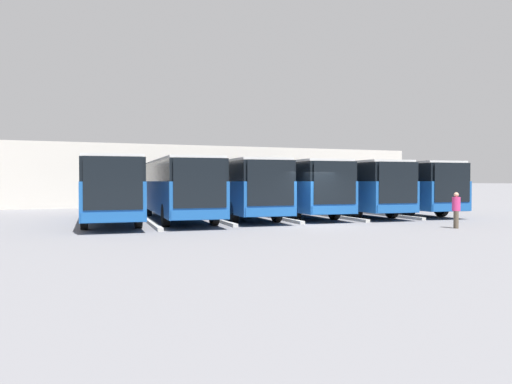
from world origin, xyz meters
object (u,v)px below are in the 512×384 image
object	(u,v)px
bus_5	(109,187)
pedestrian	(456,209)
bus_4	(177,187)
bus_3	(235,186)
bus_0	(389,186)
bus_1	(342,186)
bus_2	(289,186)

from	to	relation	value
bus_5	pedestrian	size ratio (longest dim) A/B	7.73
bus_4	bus_5	size ratio (longest dim) A/B	1.00
bus_3	pedestrian	xyz separation A→B (m)	(-6.78, 9.66, -0.92)
bus_0	bus_4	xyz separation A→B (m)	(13.89, 0.50, 0.00)
bus_0	bus_1	size ratio (longest dim) A/B	1.00
bus_2	bus_5	size ratio (longest dim) A/B	1.00
bus_1	pedestrian	bearing A→B (deg)	93.26
bus_3	bus_0	bearing A→B (deg)	-176.40
bus_1	bus_3	distance (m)	6.94
bus_2	bus_5	xyz separation A→B (m)	(10.42, 0.85, 0.00)
bus_0	bus_5	bearing A→B (deg)	5.93
bus_4	pedestrian	world-z (taller)	bus_4
bus_3	pedestrian	world-z (taller)	bus_3
pedestrian	bus_4	bearing A→B (deg)	81.23
bus_1	pedestrian	size ratio (longest dim) A/B	7.73
bus_0	pedestrian	bearing A→B (deg)	73.39
bus_4	bus_5	distance (m)	3.47
bus_2	bus_4	xyz separation A→B (m)	(6.94, 0.84, 0.00)
bus_1	pedestrian	world-z (taller)	bus_1
bus_1	bus_0	bearing A→B (deg)	-175.94
bus_2	bus_3	size ratio (longest dim) A/B	1.00
bus_0	pedestrian	size ratio (longest dim) A/B	7.73
bus_2	bus_5	distance (m)	10.45
bus_0	bus_2	size ratio (longest dim) A/B	1.00
bus_3	bus_5	distance (m)	6.97
bus_4	bus_3	bearing A→B (deg)	-165.64
bus_1	bus_2	size ratio (longest dim) A/B	1.00
bus_0	bus_1	distance (m)	3.47
bus_5	pedestrian	xyz separation A→B (m)	(-13.72, 9.04, -0.92)
bus_3	bus_5	size ratio (longest dim) A/B	1.00
bus_2	pedestrian	world-z (taller)	bus_2
bus_3	bus_4	world-z (taller)	same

